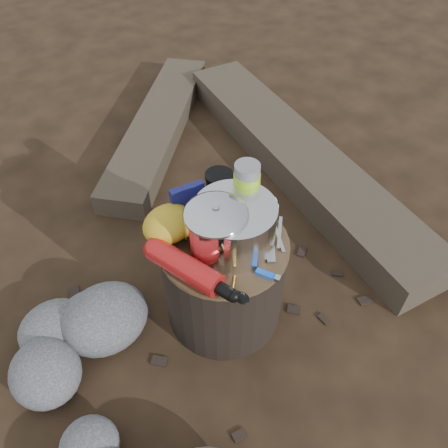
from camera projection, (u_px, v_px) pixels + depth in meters
ground at (224, 310)px, 1.73m from camera, size 60.00×60.00×0.00m
stump at (224, 279)px, 1.59m from camera, size 0.42×0.42×0.39m
rock_ring at (124, 404)px, 1.39m from camera, size 0.43×0.93×0.19m
log_main at (298, 158)px, 2.26m from camera, size 0.63×1.83×0.15m
log_small at (159, 126)px, 2.48m from camera, size 1.17×1.06×0.11m
foil_windscreen at (235, 225)px, 1.40m from camera, size 0.26×0.26×0.16m
camping_pot at (216, 229)px, 1.36m from camera, size 0.19×0.19×0.19m
fuel_bottle at (186, 268)px, 1.34m from camera, size 0.16×0.32×0.08m
thermos at (246, 192)px, 1.46m from camera, size 0.09×0.09×0.22m
travel_mug at (219, 190)px, 1.53m from camera, size 0.09×0.09×0.14m
stuff_sack at (168, 224)px, 1.43m from camera, size 0.17×0.14×0.12m
food_pouch at (189, 205)px, 1.47m from camera, size 0.12×0.05×0.15m
lighter at (266, 274)px, 1.36m from camera, size 0.05×0.08×0.01m
multitool at (271, 251)px, 1.42m from camera, size 0.08×0.09×0.01m
pot_grabber at (278, 235)px, 1.47m from camera, size 0.11×0.13×0.01m
spork at (221, 288)px, 1.32m from camera, size 0.09×0.15×0.01m
squeeze_bottle at (271, 212)px, 1.48m from camera, size 0.04×0.04×0.10m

